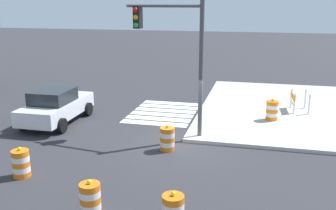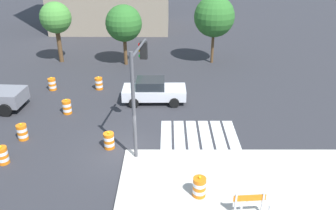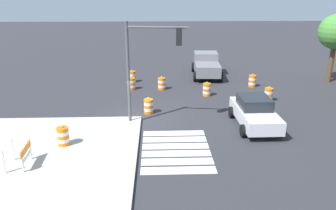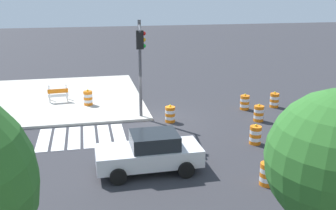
% 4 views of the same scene
% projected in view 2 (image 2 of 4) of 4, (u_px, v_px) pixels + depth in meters
% --- Properties ---
extents(ground_plane, '(120.00, 120.00, 0.00)m').
position_uv_depth(ground_plane, '(125.00, 152.00, 17.75)').
color(ground_plane, '#2D2D33').
extents(crosswalk_stripes, '(4.35, 3.20, 0.02)m').
position_uv_depth(crosswalk_stripes, '(198.00, 134.00, 19.38)').
color(crosswalk_stripes, silver).
rests_on(crosswalk_stripes, ground).
extents(sports_car, '(4.32, 2.17, 1.63)m').
position_uv_depth(sports_car, '(152.00, 91.00, 23.06)').
color(sports_car, silver).
rests_on(sports_car, ground).
extents(traffic_barrel_near_corner, '(0.56, 0.56, 1.02)m').
position_uv_depth(traffic_barrel_near_corner, '(98.00, 84.00, 25.17)').
color(traffic_barrel_near_corner, orange).
rests_on(traffic_barrel_near_corner, ground).
extents(traffic_barrel_crosswalk_end, '(0.56, 0.56, 1.02)m').
position_uv_depth(traffic_barrel_crosswalk_end, '(108.00, 141.00, 17.92)').
color(traffic_barrel_crosswalk_end, orange).
rests_on(traffic_barrel_crosswalk_end, ground).
extents(traffic_barrel_median_near, '(0.56, 0.56, 1.02)m').
position_uv_depth(traffic_barrel_median_near, '(21.00, 132.00, 18.71)').
color(traffic_barrel_median_near, orange).
rests_on(traffic_barrel_median_near, ground).
extents(traffic_barrel_median_far, '(0.56, 0.56, 1.02)m').
position_uv_depth(traffic_barrel_median_far, '(1.00, 156.00, 16.66)').
color(traffic_barrel_median_far, orange).
rests_on(traffic_barrel_median_far, ground).
extents(traffic_barrel_far_curb, '(0.56, 0.56, 1.02)m').
position_uv_depth(traffic_barrel_far_curb, '(51.00, 84.00, 25.04)').
color(traffic_barrel_far_curb, orange).
rests_on(traffic_barrel_far_curb, ground).
extents(traffic_barrel_opposite_curb, '(0.56, 0.56, 1.02)m').
position_uv_depth(traffic_barrel_opposite_curb, '(66.00, 107.00, 21.57)').
color(traffic_barrel_opposite_curb, orange).
rests_on(traffic_barrel_opposite_curb, ground).
extents(traffic_barrel_on_sidewalk, '(0.56, 0.56, 1.02)m').
position_uv_depth(traffic_barrel_on_sidewalk, '(198.00, 187.00, 14.31)').
color(traffic_barrel_on_sidewalk, orange).
rests_on(traffic_barrel_on_sidewalk, sidewalk_corner).
extents(construction_barricade, '(1.30, 0.86, 1.00)m').
position_uv_depth(construction_barricade, '(249.00, 204.00, 13.19)').
color(construction_barricade, silver).
rests_on(construction_barricade, sidewalk_corner).
extents(traffic_light_pole, '(0.65, 3.27, 5.50)m').
position_uv_depth(traffic_light_pole, '(137.00, 79.00, 16.53)').
color(traffic_light_pole, '#4C4C51').
rests_on(traffic_light_pole, sidewalk_corner).
extents(street_tree_streetside_near, '(3.54, 3.54, 5.93)m').
position_uv_depth(street_tree_streetside_near, '(213.00, 17.00, 29.22)').
color(street_tree_streetside_near, brown).
rests_on(street_tree_streetside_near, ground).
extents(street_tree_streetside_mid, '(2.73, 2.73, 5.39)m').
position_uv_depth(street_tree_streetside_mid, '(54.00, 18.00, 29.50)').
color(street_tree_streetside_mid, brown).
rests_on(street_tree_streetside_mid, ground).
extents(street_tree_streetside_far, '(3.15, 3.15, 5.28)m').
position_uv_depth(street_tree_streetside_far, '(123.00, 23.00, 28.93)').
color(street_tree_streetside_far, brown).
rests_on(street_tree_streetside_far, ground).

